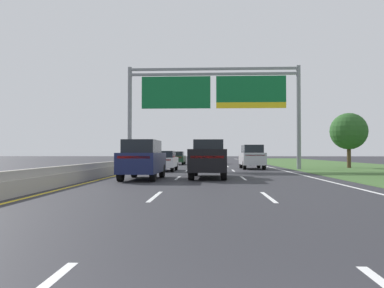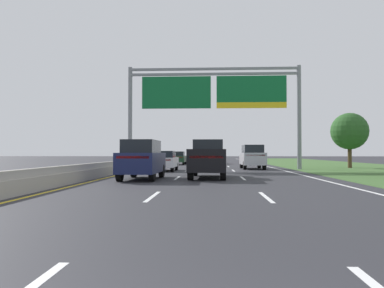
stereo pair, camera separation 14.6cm
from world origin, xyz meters
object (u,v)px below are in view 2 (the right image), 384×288
Objects in this scene: car_white_left_lane_sedan at (164,160)px; roadside_tree_mid at (350,131)px; car_darkgreen_left_lane_sedan at (178,158)px; car_navy_left_lane_suv at (142,159)px; car_silver_right_lane_suv at (252,156)px; car_red_centre_lane_sedan at (212,157)px; pickup_truck_black at (208,159)px; overhead_sign_gantry at (214,96)px.

roadside_tree_mid reaches higher than car_white_left_lane_sedan.
car_darkgreen_left_lane_sedan is 0.86× the size of roadside_tree_mid.
car_navy_left_lane_suv is 15.38m from car_silver_right_lane_suv.
car_navy_left_lane_suv is (-3.85, -28.55, 0.28)m from car_red_centre_lane_sedan.
pickup_truck_black is at bearing 179.97° from car_red_centre_lane_sedan.
car_navy_left_lane_suv is 1.00× the size of car_silver_right_lane_suv.
car_darkgreen_left_lane_sedan and car_red_centre_lane_sedan have the same top height.
pickup_truck_black is 19.41m from roadside_tree_mid.
car_silver_right_lane_suv is (3.84, 11.99, 0.02)m from pickup_truck_black.
overhead_sign_gantry reaches higher than car_navy_left_lane_suv.
roadside_tree_mid reaches higher than car_silver_right_lane_suv.
roadside_tree_mid is (12.67, 3.08, -2.93)m from overhead_sign_gantry.
car_darkgreen_left_lane_sedan is (-4.21, 12.41, -5.54)m from overhead_sign_gantry.
roadside_tree_mid is (12.76, -12.89, 2.60)m from car_red_centre_lane_sedan.
overhead_sign_gantry is 7.47m from car_white_left_lane_sedan.
car_silver_right_lane_suv is (3.52, -15.05, 0.28)m from car_red_centre_lane_sedan.
pickup_truck_black is 1.23× the size of car_white_left_lane_sedan.
car_navy_left_lane_suv is 0.92× the size of roadside_tree_mid.
pickup_truck_black reaches higher than car_red_centre_lane_sedan.
car_red_centre_lane_sedan is (4.12, 3.56, 0.00)m from car_darkgreen_left_lane_sedan.
car_white_left_lane_sedan is at bearing -141.20° from overhead_sign_gantry.
car_red_centre_lane_sedan is (-0.10, 15.97, -5.54)m from overhead_sign_gantry.
pickup_truck_black is (-0.42, -11.07, -5.28)m from overhead_sign_gantry.
car_navy_left_lane_suv is (-0.04, -9.44, 0.28)m from car_white_left_lane_sedan.
roadside_tree_mid is at bearing -41.57° from pickup_truck_black.
pickup_truck_black is 1.15× the size of car_silver_right_lane_suv.
car_navy_left_lane_suv is at bearing 114.34° from pickup_truck_black.
roadside_tree_mid is at bearing -77.46° from car_silver_right_lane_suv.
car_darkgreen_left_lane_sedan is 0.94× the size of car_silver_right_lane_suv.
overhead_sign_gantry is 16.90m from car_red_centre_lane_sedan.
car_white_left_lane_sedan is 0.93× the size of car_navy_left_lane_suv.
roadside_tree_mid is at bearing -68.82° from car_white_left_lane_sedan.
pickup_truck_black is at bearing 161.66° from car_silver_right_lane_suv.
overhead_sign_gantry is at bearing -50.59° from car_white_left_lane_sedan.
car_white_left_lane_sedan is 0.94× the size of car_silver_right_lane_suv.
roadside_tree_mid is at bearing 13.67° from overhead_sign_gantry.
car_silver_right_lane_suv is at bearing -166.86° from roadside_tree_mid.
car_white_left_lane_sedan is 8.38m from car_silver_right_lane_suv.
car_darkgreen_left_lane_sedan is 19.46m from roadside_tree_mid.
car_silver_right_lane_suv is at bearing -60.38° from car_white_left_lane_sedan.
pickup_truck_black is 1.06× the size of roadside_tree_mid.
car_navy_left_lane_suv is at bearing -136.69° from roadside_tree_mid.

